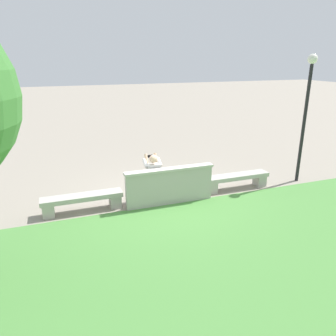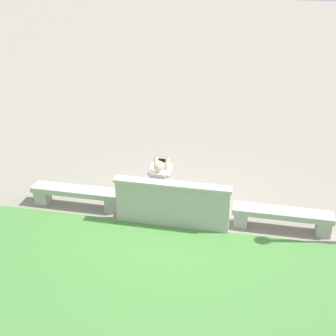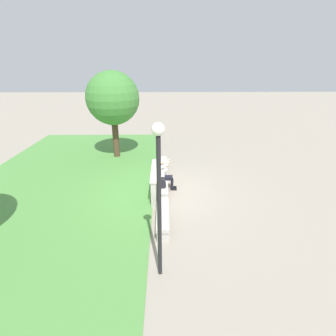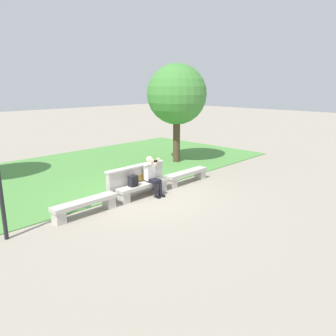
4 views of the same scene
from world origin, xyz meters
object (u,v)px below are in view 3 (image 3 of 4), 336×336
object	(u,v)px
bench_near	(163,186)
bench_mid	(163,166)
lamp_post	(159,183)
backpack	(163,183)
person_photographer	(165,173)
bench_main	(163,216)
tree_left_background	(113,99)

from	to	relation	value
bench_near	bench_mid	size ratio (longest dim) A/B	1.00
bench_near	lamp_post	size ratio (longest dim) A/B	0.53
lamp_post	backpack	bearing A→B (deg)	-0.72
bench_near	person_photographer	xyz separation A→B (m)	(0.34, -0.08, 0.43)
bench_main	lamp_post	bearing A→B (deg)	178.41
bench_mid	lamp_post	bearing A→B (deg)	179.48
backpack	tree_left_background	xyz separation A→B (m)	(4.89, 2.59, 2.56)
bench_main	bench_near	size ratio (longest dim) A/B	1.00
bench_mid	person_photographer	bearing A→B (deg)	-177.63
person_photographer	lamp_post	size ratio (longest dim) A/B	0.35
bench_mid	tree_left_background	xyz separation A→B (m)	(2.26, 2.60, 2.88)
person_photographer	tree_left_background	distance (m)	5.50
person_photographer	lamp_post	bearing A→B (deg)	178.33
backpack	bench_mid	bearing A→B (deg)	-0.22
person_photographer	tree_left_background	xyz separation A→B (m)	(4.14, 2.67, 2.45)
tree_left_background	lamp_post	bearing A→B (deg)	-164.07
backpack	tree_left_background	size ratio (longest dim) A/B	0.09
bench_main	person_photographer	xyz separation A→B (m)	(2.56, -0.08, 0.43)
bench_mid	tree_left_background	distance (m)	4.49
bench_near	tree_left_background	world-z (taller)	tree_left_background
person_photographer	lamp_post	xyz separation A→B (m)	(-4.74, 0.14, 1.76)
bench_near	backpack	bearing A→B (deg)	178.57
bench_mid	tree_left_background	size ratio (longest dim) A/B	0.44
bench_mid	lamp_post	xyz separation A→B (m)	(-6.62, 0.06, 2.20)
tree_left_background	bench_near	bearing A→B (deg)	-149.93
bench_main	backpack	world-z (taller)	backpack
bench_main	lamp_post	xyz separation A→B (m)	(-2.18, 0.06, 2.20)
backpack	lamp_post	bearing A→B (deg)	179.28
bench_main	tree_left_background	world-z (taller)	tree_left_background
person_photographer	tree_left_background	bearing A→B (deg)	32.85
person_photographer	backpack	distance (m)	0.76
bench_main	lamp_post	world-z (taller)	lamp_post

